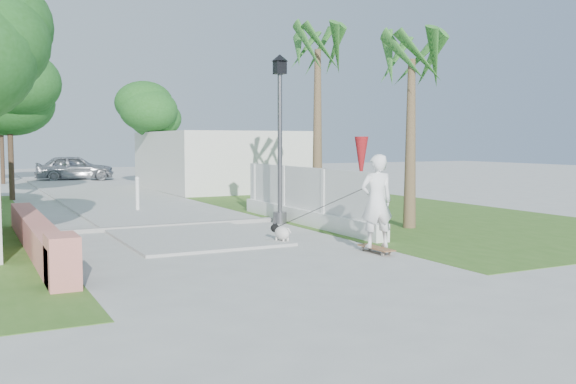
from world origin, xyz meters
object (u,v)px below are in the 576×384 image
dog (281,232)px  bollard (137,193)px  patio_umbrella (361,160)px  parked_car (75,168)px  skateboarder (332,207)px  street_lamp (280,132)px

dog → bollard: bearing=80.9°
patio_umbrella → parked_car: bearing=99.6°
dog → patio_umbrella: bearing=12.2°
patio_umbrella → skateboarder: bearing=-131.6°
parked_car → dog: bearing=-174.4°
bollard → dog: size_ratio=1.82×
street_lamp → parked_car: size_ratio=1.06×
bollard → dog: bearing=-80.5°
street_lamp → parked_car: (-1.99, 21.87, -1.71)m
bollard → dog: bollard is taller
street_lamp → patio_umbrella: street_lamp is taller
skateboarder → dog: 1.40m
skateboarder → dog: (-0.60, 1.11, -0.61)m
street_lamp → skateboarder: bearing=-101.7°
parked_car → skateboarder: bearing=-173.1°
patio_umbrella → street_lamp: bearing=152.2°
parked_car → street_lamp: bearing=-170.4°
patio_umbrella → dog: size_ratio=3.84×
patio_umbrella → bollard: bearing=129.9°
bollard → parked_car: size_ratio=0.26×
street_lamp → parked_car: 22.02m
skateboarder → patio_umbrella: bearing=-121.1°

